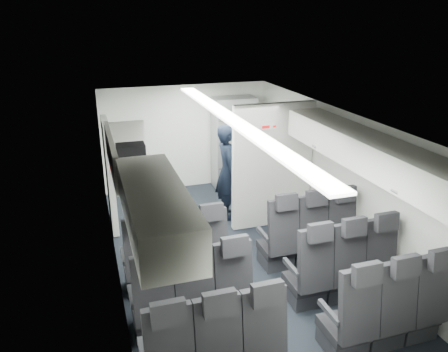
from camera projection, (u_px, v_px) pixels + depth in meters
cabin_shell at (232, 187)px, 6.30m from camera, size 3.41×6.01×2.16m
seat_row_front at (244, 248)px, 6.08m from camera, size 3.33×0.56×1.24m
seat_row_mid at (270, 284)px, 5.28m from camera, size 3.33×0.56×1.24m
seat_row_rear at (305, 333)px, 4.48m from camera, size 3.33×0.56×1.24m
overhead_bin_left_rear at (156, 208)px, 3.86m from camera, size 0.53×1.80×0.40m
overhead_bin_left_front_open at (130, 162)px, 5.46m from camera, size 0.64×1.70×0.72m
overhead_bin_right_rear at (417, 175)px, 4.66m from camera, size 0.53×1.80×0.40m
overhead_bin_right_front at (331, 134)px, 6.22m from camera, size 0.53×1.70×0.40m
bulkhead_partition at (272, 166)px, 7.31m from camera, size 1.40×0.15×2.13m
galley_unit at (234, 143)px, 9.06m from camera, size 0.85×0.52×1.90m
boarding_door at (110, 174)px, 7.28m from camera, size 0.12×1.27×1.86m
flight_attendant at (227, 172)px, 7.69m from camera, size 0.44×0.64×1.71m
carry_on_bag at (131, 152)px, 5.59m from camera, size 0.36×0.26×0.22m
papers at (239, 158)px, 7.61m from camera, size 0.20×0.12×0.15m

